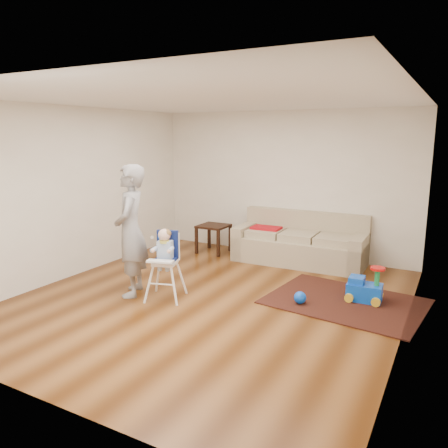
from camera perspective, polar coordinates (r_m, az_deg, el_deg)
The scene contains 9 objects.
ground at distance 6.20m, azimuth -1.79°, elevation -9.76°, with size 5.50×5.50×0.00m, color #482308.
room_envelope at distance 6.24m, azimuth 0.55°, elevation 8.10°, with size 5.04×5.52×2.72m.
sofa at distance 7.88m, azimuth 9.84°, elevation -1.89°, with size 2.32×0.99×0.89m.
side_table at distance 8.51m, azimuth -1.38°, elevation -1.92°, with size 0.54×0.54×0.54m, color black, non-canonical shape.
area_rug at distance 6.31m, azimuth 15.55°, elevation -9.72°, with size 2.01×1.51×0.02m, color black.
ride_on_toy at distance 6.31m, azimuth 17.93°, elevation -7.35°, with size 0.46×0.33×0.50m, color blue, non-canonical shape.
toy_ball at distance 6.05m, azimuth 9.91°, elevation -9.45°, with size 0.17×0.17×0.17m, color blue.
high_chair at distance 6.12m, azimuth -7.68°, elevation -5.34°, with size 0.58×0.58×1.01m.
adult at distance 6.26m, azimuth -12.07°, elevation -0.89°, with size 0.68×0.45×1.86m, color gray.
Camera 1 is at (2.92, -4.98, 2.25)m, focal length 35.00 mm.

